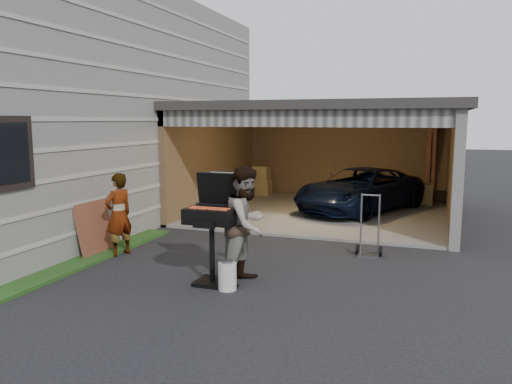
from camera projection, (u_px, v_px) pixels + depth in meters
ground at (186, 285)px, 7.56m from camera, size 80.00×80.00×0.00m
house at (49, 110)px, 12.90m from camera, size 7.00×11.00×5.50m
groundcover_strip at (19, 287)px, 7.38m from camera, size 0.50×8.00×0.06m
garage at (328, 143)px, 13.37m from camera, size 6.80×6.30×2.90m
minivan at (360, 192)px, 13.37m from camera, size 3.45×4.56×1.15m
woman at (119, 214)px, 9.17m from camera, size 0.52×0.64×1.53m
man at (247, 225)px, 7.62m from camera, size 0.81×0.97×1.80m
bbq_grill at (213, 219)px, 7.53m from camera, size 0.76×0.66×1.68m
propane_tank at (227, 276)px, 7.34m from camera, size 0.34×0.34×0.41m
plywood_panel at (95, 228)px, 9.22m from camera, size 0.26×0.93×1.03m
hand_truck at (369, 244)px, 9.17m from camera, size 0.47×0.35×1.15m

